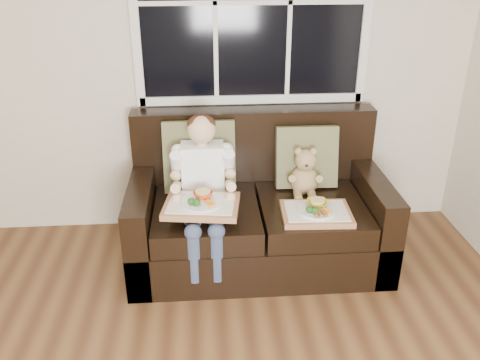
{
  "coord_description": "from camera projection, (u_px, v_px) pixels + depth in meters",
  "views": [
    {
      "loc": [
        0.32,
        -1.04,
        2.02
      ],
      "look_at": [
        0.54,
        1.85,
        0.65
      ],
      "focal_mm": 38.0,
      "sensor_mm": 36.0,
      "label": 1
    }
  ],
  "objects": [
    {
      "name": "room_walls",
      "position": [
        55.0,
        159.0,
        1.09
      ],
      "size": [
        4.52,
        5.02,
        2.71
      ],
      "color": "beige",
      "rests_on": "ground"
    },
    {
      "name": "window_back",
      "position": [
        253.0,
        2.0,
        3.35
      ],
      "size": [
        1.62,
        0.04,
        1.37
      ],
      "color": "black",
      "rests_on": "room_walls"
    },
    {
      "name": "loveseat",
      "position": [
        257.0,
        214.0,
        3.51
      ],
      "size": [
        1.7,
        0.92,
        0.96
      ],
      "color": "black",
      "rests_on": "ground"
    },
    {
      "name": "pillow_left",
      "position": [
        199.0,
        156.0,
        3.46
      ],
      "size": [
        0.49,
        0.22,
        0.5
      ],
      "rotation": [
        -0.21,
        0.0,
        0.01
      ],
      "color": "brown",
      "rests_on": "loveseat"
    },
    {
      "name": "pillow_right",
      "position": [
        306.0,
        157.0,
        3.52
      ],
      "size": [
        0.43,
        0.2,
        0.44
      ],
      "rotation": [
        -0.21,
        0.0,
        -0.01
      ],
      "color": "brown",
      "rests_on": "loveseat"
    },
    {
      "name": "child",
      "position": [
        203.0,
        178.0,
        3.23
      ],
      "size": [
        0.4,
        0.6,
        0.9
      ],
      "color": "white",
      "rests_on": "loveseat"
    },
    {
      "name": "teddy_bear",
      "position": [
        305.0,
        175.0,
        3.43
      ],
      "size": [
        0.21,
        0.26,
        0.35
      ],
      "rotation": [
        0.0,
        0.0,
        -0.1
      ],
      "color": "tan",
      "rests_on": "loveseat"
    },
    {
      "name": "tray_left",
      "position": [
        202.0,
        204.0,
        3.07
      ],
      "size": [
        0.49,
        0.4,
        0.1
      ],
      "rotation": [
        0.0,
        0.0,
        -0.14
      ],
      "color": "#AB724D",
      "rests_on": "child"
    },
    {
      "name": "tray_right",
      "position": [
        316.0,
        212.0,
        3.18
      ],
      "size": [
        0.45,
        0.35,
        0.1
      ],
      "rotation": [
        0.0,
        0.0,
        -0.05
      ],
      "color": "#AB724D",
      "rests_on": "loveseat"
    }
  ]
}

